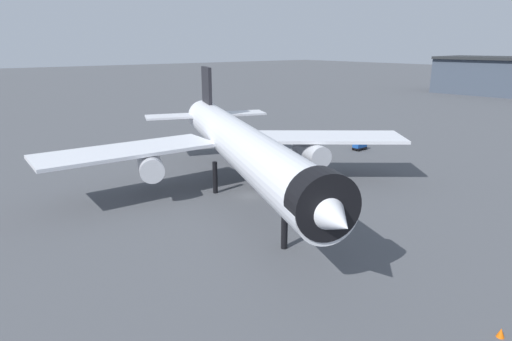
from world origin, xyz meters
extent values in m
plane|color=#4C4F54|center=(0.00, 0.00, 0.00)|extent=(900.00, 900.00, 0.00)
cylinder|color=silver|center=(-0.56, -1.28, 8.24)|extent=(56.41, 26.24, 6.34)
cone|color=silver|center=(26.53, -11.43, 8.24)|extent=(8.71, 8.27, 6.22)
cone|color=silver|center=(-27.65, 8.87, 8.24)|extent=(9.83, 8.54, 6.02)
cylinder|color=black|center=(25.34, -10.99, 8.72)|extent=(4.92, 7.00, 6.41)
cube|color=silver|center=(0.93, 15.45, 7.45)|extent=(23.47, 26.13, 0.51)
cylinder|color=#B7BAC1|center=(1.14, 12.04, 5.36)|extent=(8.81, 6.11, 3.49)
cube|color=silver|center=(-10.43, -14.87, 7.45)|extent=(10.40, 26.42, 0.51)
cylinder|color=#B7BAC1|center=(-8.03, -12.43, 5.36)|extent=(8.81, 6.11, 3.49)
cube|color=black|center=(-23.32, 7.25, 13.32)|extent=(6.72, 3.03, 10.15)
cube|color=silver|center=(-22.02, 14.01, 8.88)|extent=(8.53, 11.58, 0.38)
cube|color=silver|center=(-26.79, 1.29, 8.88)|extent=(8.53, 11.58, 0.38)
cylinder|color=black|center=(16.78, -7.78, 2.54)|extent=(0.76, 0.76, 5.07)
cylinder|color=black|center=(-2.10, 2.85, 2.54)|extent=(0.76, 0.76, 5.07)
cylinder|color=black|center=(-4.44, -3.38, 2.54)|extent=(0.76, 0.76, 5.07)
cube|color=black|center=(-9.11, 37.64, 0.50)|extent=(1.64, 3.22, 0.30)
cube|color=#194799|center=(-9.12, 38.60, 1.25)|extent=(1.61, 1.30, 1.20)
cube|color=#1E2D38|center=(-9.13, 39.18, 1.49)|extent=(1.34, 0.10, 0.60)
cube|color=#194799|center=(-9.10, 37.06, 1.10)|extent=(1.62, 1.94, 0.90)
cylinder|color=black|center=(-9.92, 38.75, 0.35)|extent=(0.29, 0.70, 0.70)
cylinder|color=black|center=(-8.32, 38.77, 0.35)|extent=(0.29, 0.70, 0.70)
cylinder|color=black|center=(-9.90, 36.51, 0.35)|extent=(0.29, 0.70, 0.70)
cylinder|color=black|center=(-8.30, 36.53, 0.35)|extent=(0.29, 0.70, 0.70)
cone|color=#F2600C|center=(39.32, -4.69, 0.39)|extent=(0.63, 0.63, 0.79)
camera|label=1|loc=(50.58, -38.40, 22.51)|focal=30.47mm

